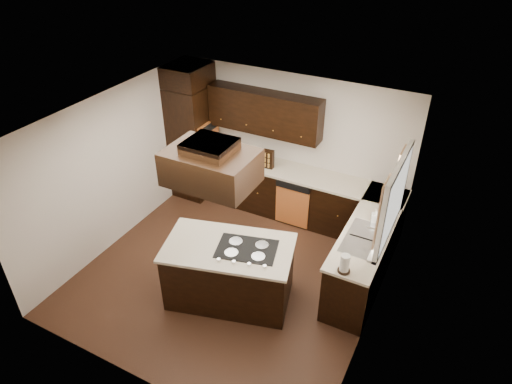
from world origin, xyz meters
TOP-DOWN VIEW (x-y plane):
  - floor at (0.00, 0.00)m, footprint 4.20×4.20m
  - ceiling at (0.00, 0.00)m, footprint 4.20×4.20m
  - wall_back at (0.00, 2.11)m, footprint 4.20×0.02m
  - wall_front at (0.00, -2.11)m, footprint 4.20×0.02m
  - wall_left at (-2.11, 0.00)m, footprint 0.02×4.20m
  - wall_right at (2.11, 0.00)m, footprint 0.02×4.20m
  - oven_column at (-1.78, 1.71)m, footprint 0.65×0.75m
  - wall_oven_face at (-1.43, 1.71)m, footprint 0.05×0.62m
  - base_cabinets_back at (0.03, 1.80)m, footprint 2.93×0.60m
  - base_cabinets_right at (1.80, 0.90)m, footprint 0.60×2.40m
  - countertop_back at (0.03, 1.79)m, footprint 2.93×0.63m
  - countertop_right at (1.79, 0.90)m, footprint 0.63×2.40m
  - upper_cabinets at (-0.43, 1.93)m, footprint 2.00×0.34m
  - dishwasher_front at (0.33, 1.50)m, footprint 0.60×0.05m
  - window_frame at (2.07, 0.55)m, footprint 0.06×1.32m
  - window_pane at (2.10, 0.55)m, footprint 0.00×1.20m
  - curtain_left at (2.01, 0.13)m, footprint 0.02×0.34m
  - curtain_right at (2.01, 0.97)m, footprint 0.02×0.34m
  - sink_rim at (1.80, 0.55)m, footprint 0.52×0.84m
  - island at (0.23, -0.44)m, footprint 1.85×1.31m
  - island_top at (0.23, -0.44)m, footprint 1.92×1.39m
  - cooktop at (0.47, -0.38)m, footprint 0.90×0.71m
  - range_hood at (0.10, -0.55)m, footprint 1.05×0.72m
  - hood_duct at (0.10, -0.55)m, footprint 0.55×0.50m
  - blender_base at (-1.22, 1.75)m, footprint 0.15×0.15m
  - blender_pitcher at (-1.22, 1.75)m, footprint 0.13×0.13m
  - spice_rack at (-0.34, 1.70)m, footprint 0.40×0.12m
  - mixing_bowl at (-1.01, 1.70)m, footprint 0.28×0.28m
  - soap_bottle at (1.80, 1.00)m, footprint 0.12×0.12m
  - paper_towel at (1.74, -0.20)m, footprint 0.14×0.14m

SIDE VIEW (x-z plane):
  - floor at x=0.00m, z-range -0.02..0.00m
  - dishwasher_front at x=0.33m, z-range 0.04..0.76m
  - base_cabinets_back at x=0.03m, z-range 0.00..0.88m
  - base_cabinets_right at x=1.80m, z-range 0.00..0.88m
  - island at x=0.23m, z-range 0.00..0.88m
  - countertop_back at x=0.03m, z-range 0.88..0.92m
  - countertop_right at x=1.79m, z-range 0.88..0.92m
  - island_top at x=0.23m, z-range 0.88..0.92m
  - sink_rim at x=1.80m, z-range 0.92..0.93m
  - cooktop at x=0.47m, z-range 0.92..0.93m
  - mixing_bowl at x=-1.01m, z-range 0.92..0.97m
  - blender_base at x=-1.22m, z-range 0.92..1.02m
  - soap_bottle at x=1.80m, z-range 0.92..1.13m
  - paper_towel at x=1.74m, z-range 0.92..1.18m
  - oven_column at x=-1.78m, z-range 0.00..2.12m
  - spice_rack at x=-0.34m, z-range 0.92..1.25m
  - wall_oven_face at x=-1.43m, z-range 0.73..1.51m
  - blender_pitcher at x=-1.22m, z-range 1.02..1.28m
  - wall_back at x=0.00m, z-range 0.00..2.50m
  - wall_front at x=0.00m, z-range 0.00..2.50m
  - wall_left at x=-2.11m, z-range 0.00..2.50m
  - wall_right at x=2.11m, z-range 0.00..2.50m
  - window_frame at x=2.07m, z-range 1.09..2.21m
  - window_pane at x=2.10m, z-range 1.15..2.15m
  - curtain_left at x=2.01m, z-range 1.25..2.15m
  - curtain_right at x=2.01m, z-range 1.25..2.15m
  - upper_cabinets at x=-0.43m, z-range 1.45..2.17m
  - range_hood at x=0.10m, z-range 1.95..2.37m
  - hood_duct at x=0.10m, z-range 2.37..2.50m
  - ceiling at x=0.00m, z-range 2.50..2.52m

